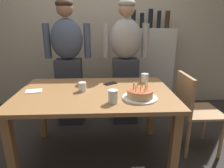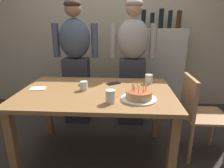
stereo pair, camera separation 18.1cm
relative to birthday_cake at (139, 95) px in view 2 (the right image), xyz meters
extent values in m
plane|color=#332D2B|center=(-0.40, 0.19, -0.78)|extent=(10.00, 10.00, 0.00)
cube|color=tan|center=(-0.40, 1.74, 0.52)|extent=(5.20, 0.10, 2.60)
cube|color=olive|center=(-0.40, 0.19, -0.05)|extent=(1.50, 0.96, 0.03)
cube|color=olive|center=(-1.08, -0.22, -0.42)|extent=(0.07, 0.07, 0.70)
cube|color=olive|center=(0.28, -0.22, -0.42)|extent=(0.07, 0.07, 0.70)
cube|color=olive|center=(-1.08, 0.60, -0.42)|extent=(0.07, 0.07, 0.70)
cube|color=olive|center=(0.28, 0.60, -0.42)|extent=(0.07, 0.07, 0.70)
cylinder|color=white|center=(0.00, 0.00, -0.03)|extent=(0.31, 0.31, 0.01)
cylinder|color=tan|center=(0.00, 0.00, 0.01)|extent=(0.23, 0.23, 0.06)
cylinder|color=#B75B33|center=(0.00, 0.00, 0.04)|extent=(0.23, 0.23, 0.01)
cylinder|color=beige|center=(0.06, -0.02, 0.07)|extent=(0.01, 0.01, 0.05)
sphere|color=#F9C64C|center=(0.06, -0.02, 0.10)|extent=(0.01, 0.01, 0.01)
cylinder|color=#EAB266|center=(0.06, 0.02, 0.07)|extent=(0.01, 0.01, 0.05)
sphere|color=#F9C64C|center=(0.06, 0.02, 0.10)|extent=(0.01, 0.01, 0.01)
cylinder|color=#EAB266|center=(0.03, 0.05, 0.07)|extent=(0.01, 0.01, 0.05)
sphere|color=#F9C64C|center=(0.03, 0.05, 0.10)|extent=(0.01, 0.01, 0.01)
cylinder|color=#EAB266|center=(-0.01, 0.06, 0.07)|extent=(0.01, 0.01, 0.05)
sphere|color=#F9C64C|center=(-0.01, 0.06, 0.10)|extent=(0.01, 0.01, 0.01)
cylinder|color=#93B7DB|center=(-0.05, 0.04, 0.07)|extent=(0.01, 0.01, 0.05)
sphere|color=#F9C64C|center=(-0.05, 0.04, 0.10)|extent=(0.01, 0.01, 0.01)
cylinder|color=#EAB266|center=(-0.06, 0.00, 0.07)|extent=(0.01, 0.01, 0.05)
sphere|color=#F9C64C|center=(-0.06, 0.00, 0.10)|extent=(0.01, 0.01, 0.01)
cylinder|color=pink|center=(-0.04, -0.04, 0.07)|extent=(0.01, 0.01, 0.05)
sphere|color=#F9C64C|center=(-0.04, -0.04, 0.10)|extent=(0.01, 0.01, 0.01)
cylinder|color=#EAB266|center=(-0.01, -0.06, 0.07)|extent=(0.01, 0.01, 0.05)
sphere|color=#F9C64C|center=(-0.01, -0.06, 0.10)|extent=(0.01, 0.01, 0.01)
cylinder|color=beige|center=(0.03, -0.05, 0.07)|extent=(0.01, 0.01, 0.05)
sphere|color=#F9C64C|center=(0.03, -0.05, 0.10)|extent=(0.01, 0.01, 0.01)
cylinder|color=silver|center=(0.14, 0.47, 0.01)|extent=(0.08, 0.08, 0.10)
cylinder|color=silver|center=(-0.53, 0.21, 0.01)|extent=(0.08, 0.08, 0.09)
cylinder|color=silver|center=(-0.24, -0.09, 0.02)|extent=(0.08, 0.08, 0.11)
cube|color=black|center=(-0.25, 0.44, -0.03)|extent=(0.16, 0.14, 0.01)
cube|color=white|center=(-1.00, 0.22, -0.03)|extent=(0.17, 0.14, 0.01)
cube|color=#33333D|center=(-0.79, 0.97, -0.32)|extent=(0.34, 0.23, 0.92)
ellipsoid|color=#424C60|center=(-0.79, 0.97, 0.40)|extent=(0.41, 0.27, 0.52)
sphere|color=#936B51|center=(-0.79, 0.97, 0.77)|extent=(0.21, 0.21, 0.21)
ellipsoid|color=#38281E|center=(-0.79, 0.96, 0.83)|extent=(0.21, 0.21, 0.12)
cylinder|color=#424C60|center=(-0.53, 1.00, 0.38)|extent=(0.09, 0.09, 0.44)
cylinder|color=#424C60|center=(-1.05, 1.00, 0.38)|extent=(0.09, 0.09, 0.44)
cube|color=#33333D|center=(-0.02, 0.97, -0.32)|extent=(0.34, 0.23, 0.92)
ellipsoid|color=#9E9993|center=(-0.02, 0.97, 0.40)|extent=(0.41, 0.27, 0.52)
sphere|color=tan|center=(-0.02, 0.97, 0.77)|extent=(0.21, 0.21, 0.21)
ellipsoid|color=gray|center=(-0.02, 0.96, 0.83)|extent=(0.21, 0.21, 0.12)
cylinder|color=#9E9993|center=(0.24, 1.00, 0.38)|extent=(0.09, 0.09, 0.44)
cylinder|color=#9E9993|center=(-0.28, 1.00, 0.38)|extent=(0.09, 0.09, 0.44)
cube|color=#A37A51|center=(0.72, 0.28, -0.32)|extent=(0.42, 0.42, 0.02)
cube|color=#A37A51|center=(0.53, 0.28, -0.10)|extent=(0.04, 0.40, 0.40)
cylinder|color=#A37A51|center=(0.90, 0.46, -0.55)|extent=(0.04, 0.04, 0.45)
cylinder|color=#A37A51|center=(0.54, 0.10, -0.55)|extent=(0.04, 0.04, 0.45)
cylinder|color=#A37A51|center=(0.54, 0.46, -0.55)|extent=(0.04, 0.04, 0.45)
cube|color=beige|center=(0.41, 1.52, -0.13)|extent=(0.78, 0.30, 1.30)
cylinder|color=black|center=(0.15, 1.52, 0.65)|extent=(0.07, 0.07, 0.27)
cylinder|color=black|center=(0.28, 1.52, 0.63)|extent=(0.06, 0.06, 0.23)
cylinder|color=black|center=(0.41, 1.52, 0.66)|extent=(0.07, 0.07, 0.28)
cylinder|color=black|center=(0.54, 1.52, 0.65)|extent=(0.06, 0.06, 0.26)
cylinder|color=#382314|center=(0.68, 1.52, 0.65)|extent=(0.07, 0.07, 0.25)
camera|label=1|loc=(-0.32, -1.61, 0.61)|focal=31.31mm
camera|label=2|loc=(-0.14, -1.60, 0.61)|focal=31.31mm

